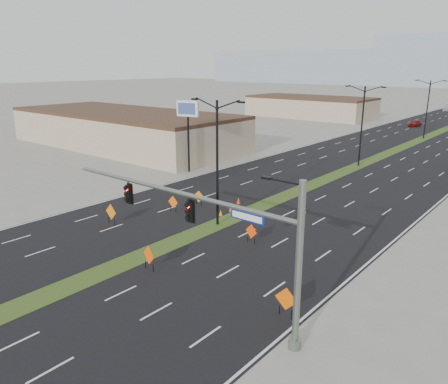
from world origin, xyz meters
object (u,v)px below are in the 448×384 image
Objects in this scene: streetlight_0 at (217,160)px; construction_sign_4 at (251,232)px; car_far at (448,108)px; construction_sign_1 at (173,203)px; cone_0 at (221,213)px; streetlight_2 at (427,108)px; cone_2 at (304,210)px; cone_3 at (238,201)px; construction_sign_2 at (199,197)px; car_left at (415,123)px; pole_sign_west at (188,115)px; construction_sign_5 at (286,300)px; streetlight_1 at (362,124)px; signal_mast at (217,228)px; construction_sign_0 at (111,213)px; construction_sign_3 at (149,256)px; cone_1 at (231,208)px.

construction_sign_4 is at bearing -16.93° from streetlight_0.
construction_sign_4 is (13.50, -112.49, 0.05)m from car_far.
cone_0 is at bearing 23.79° from construction_sign_1.
streetlight_0 is 6.83m from construction_sign_1.
streetlight_0 is 6.46m from construction_sign_4.
cone_0 is at bearing 160.22° from construction_sign_4.
streetlight_2 reaches higher than cone_2.
cone_3 is (-2.09, 5.48, -5.10)m from streetlight_0.
construction_sign_2 is 9.62m from cone_2.
construction_sign_2 is at bearing -81.55° from car_left.
streetlight_0 is 9.59m from cone_2.
construction_sign_4 is 23.78m from pole_sign_west.
streetlight_0 reaches higher than construction_sign_5.
car_left is 2.33× the size of construction_sign_5.
streetlight_1 is 2.57× the size of car_left.
signal_mast is 9.76× the size of construction_sign_5.
cone_2 is at bearing -85.36° from streetlight_2.
construction_sign_4 is 8.43m from cone_2.
cone_0 is (5.47, 7.30, -0.77)m from construction_sign_0.
pole_sign_west is at bearing -108.21° from streetlight_2.
construction_sign_4 is (9.46, -1.26, -0.01)m from construction_sign_1.
cone_0 is at bearing -134.35° from cone_2.
streetlight_1 reaches higher than construction_sign_3.
construction_sign_5 is (11.50, -8.07, -4.44)m from streetlight_0.
construction_sign_0 is at bearing 166.17° from construction_sign_5.
construction_sign_2 is 0.17× the size of pole_sign_west.
streetlight_2 is 56.10m from car_far.
construction_sign_4 is at bearing -81.53° from streetlight_1.
cone_0 is at bearing -88.59° from car_far.
construction_sign_3 reaches higher than cone_0.
pole_sign_west is (-9.47, 11.79, 6.05)m from construction_sign_1.
streetlight_1 is at bearing 102.69° from signal_mast.
construction_sign_0 is at bearing -121.55° from cone_1.
signal_mast is at bearing -50.49° from cone_0.
car_left is 2.64× the size of construction_sign_1.
pole_sign_west is (-23.12, 21.72, 2.12)m from signal_mast.
construction_sign_1 is at bearing -154.44° from cone_0.
construction_sign_3 is 11.28m from cone_0.
streetlight_0 is 71.91m from car_left.
cone_0 is (3.38, -0.88, -0.57)m from construction_sign_2.
cone_2 is at bearing -73.93° from car_left.
cone_2 is (10.62, 12.58, -0.72)m from construction_sign_0.
signal_mast is at bearing -77.31° from streetlight_1.
car_far is 111.30m from construction_sign_1.
cone_1 is (-9.80, 13.30, -4.50)m from signal_mast.
car_far reaches higher than cone_2.
cone_0 is at bearing -92.58° from streetlight_1.
cone_0 is at bearing -76.11° from cone_3.
construction_sign_0 is 1.19× the size of construction_sign_1.
car_far is 9.48× the size of cone_1.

